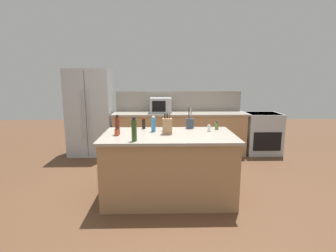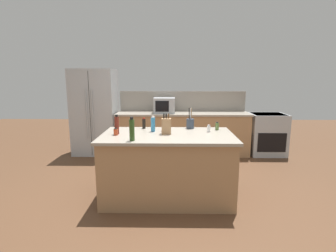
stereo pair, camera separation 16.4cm
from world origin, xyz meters
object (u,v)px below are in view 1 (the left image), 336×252
Objects in this scene: microwave at (161,105)px; dish_soap_bottle at (153,124)px; knife_block at (167,126)px; soy_sauce_bottle at (144,124)px; spice_jar_oregano at (217,126)px; utensil_crock at (190,123)px; salt_shaker at (209,128)px; refrigerator at (91,112)px; hot_sauce_bottle at (164,125)px; spice_jar_paprika at (117,132)px; range_oven at (262,133)px; vinegar_bottle at (117,125)px; olive_oil_bottle at (134,130)px.

dish_soap_bottle is at bearing -92.89° from microwave.
knife_block is 1.72× the size of soy_sauce_bottle.
microwave is 2.07m from spice_jar_oregano.
salt_shaker is (0.25, -0.26, -0.03)m from utensil_crock.
soy_sauce_bottle is (1.31, -1.85, 0.07)m from refrigerator.
hot_sauce_bottle reaches higher than soy_sauce_bottle.
utensil_crock is at bearing 133.92° from salt_shaker.
hot_sauce_bottle is at bearing -174.65° from spice_jar_oregano.
dish_soap_bottle reaches higher than spice_jar_oregano.
spice_jar_paprika is at bearing -169.73° from salt_shaker.
utensil_crock reaches higher than range_oven.
hot_sauce_bottle is (-0.04, 0.22, -0.02)m from knife_block.
utensil_crock is 0.72m from soy_sauce_bottle.
range_oven is at bearing 34.93° from soy_sauce_bottle.
knife_block is 0.69m from vinegar_bottle.
soy_sauce_bottle is 1.12m from spice_jar_oregano.
refrigerator is 2.06× the size of range_oven.
dish_soap_bottle is at bearing 178.51° from salt_shaker.
utensil_crock is at bearing -75.46° from microwave.
spice_jar_oregano is (-1.45, -1.88, 0.53)m from range_oven.
olive_oil_bottle reaches higher than hot_sauce_bottle.
knife_block is 1.54× the size of hot_sauce_bottle.
knife_block is 1.06× the size of vinegar_bottle.
microwave is 2.18m from knife_block.
microwave reaches higher than utensil_crock.
knife_block reaches higher than soy_sauce_bottle.
olive_oil_bottle reaches higher than range_oven.
hot_sauce_bottle is 1.80× the size of salt_shaker.
refrigerator is at bearing 125.37° from dish_soap_bottle.
olive_oil_bottle is at bearing -134.41° from utensil_crock.
utensil_crock is 1.17m from spice_jar_paprika.
utensil_crock is at bearing 24.53° from hot_sauce_bottle.
utensil_crock is (0.46, -1.77, -0.08)m from microwave.
vinegar_bottle is at bearing -172.88° from salt_shaker.
microwave is 2.77× the size of soy_sauce_bottle.
utensil_crock is at bearing 45.59° from olive_oil_bottle.
range_oven is 2.40m from microwave.
salt_shaker is at bearing -70.73° from microwave.
range_oven is 2.44m from spice_jar_oregano.
olive_oil_bottle reaches higher than knife_block.
olive_oil_bottle is (-0.78, -0.80, 0.06)m from utensil_crock.
vinegar_bottle is at bearing -158.08° from utensil_crock.
vinegar_bottle reaches higher than salt_shaker.
range_oven is 4.88× the size of hot_sauce_bottle.
salt_shaker is at bearing -6.67° from hot_sauce_bottle.
soy_sauce_bottle is (-0.26, -1.79, -0.09)m from microwave.
utensil_crock is 0.45m from hot_sauce_bottle.
soy_sauce_bottle is at bearing 50.41° from vinegar_bottle.
refrigerator reaches higher than olive_oil_bottle.
utensil_crock is at bearing 23.17° from dish_soap_bottle.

